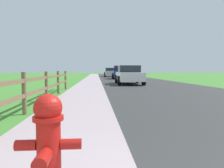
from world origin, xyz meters
The scene contains 9 objects.
ground_plane centered at (0.00, 25.00, 0.00)m, with size 120.00×120.00×0.00m, color #468833.
road_asphalt centered at (3.50, 27.00, 0.00)m, with size 7.00×66.00×0.01m, color #353535.
curb_concrete centered at (-3.00, 27.00, 0.00)m, with size 6.00×66.00×0.01m, color #B39EA5.
grass_verge centered at (-4.50, 27.00, 0.01)m, with size 5.00×66.00×0.00m, color #468833.
fire_hydrant centered at (-0.83, 1.47, 0.47)m, with size 0.52×0.42×0.89m.
rail_fence centered at (-2.17, 6.01, 0.60)m, with size 0.11×11.18×1.03m.
parked_suv_white centered at (2.07, 15.62, 0.72)m, with size 2.04×4.33×1.43m.
parked_car_blue centered at (2.55, 25.45, 0.79)m, with size 2.19×4.29×1.62m.
parked_car_silver centered at (1.85, 33.78, 0.73)m, with size 2.06×4.32×1.45m.
Camera 1 is at (-0.44, -0.16, 1.08)m, focal length 33.01 mm.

